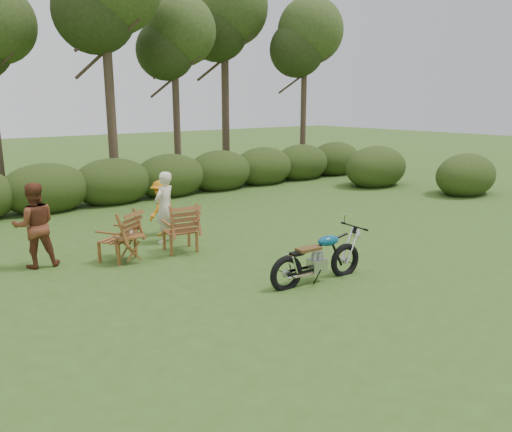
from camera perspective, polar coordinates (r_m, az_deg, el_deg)
ground at (r=8.86m, az=7.16°, el=-7.65°), size 80.00×80.00×0.00m
tree_line at (r=16.82m, az=-16.12°, el=14.94°), size 22.52×11.62×8.14m
motorcycle at (r=8.96m, az=6.91°, el=-7.40°), size 1.91×0.88×1.06m
lawn_chair_right at (r=10.74m, az=-8.59°, el=-3.96°), size 0.82×0.82×1.03m
lawn_chair_left at (r=10.41m, az=-15.46°, el=-4.86°), size 0.95×0.95×1.01m
side_table at (r=10.13m, az=-14.17°, el=-3.66°), size 0.57×0.49×0.55m
cup at (r=10.09m, az=-14.25°, el=-1.81°), size 0.13×0.13×0.10m
adult_a at (r=11.44m, az=-10.24°, el=-2.96°), size 0.69×0.59×1.60m
adult_b at (r=10.53m, az=-23.57°, el=-5.30°), size 0.89×0.75×1.63m
child at (r=12.09m, az=-10.61°, el=-2.10°), size 0.98×0.84×1.31m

